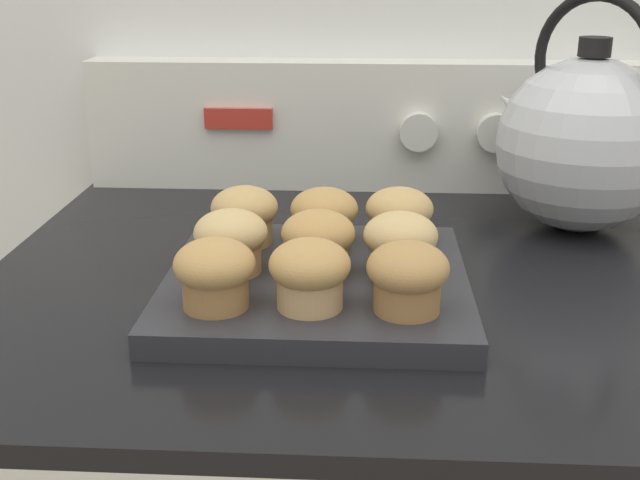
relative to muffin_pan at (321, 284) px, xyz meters
name	(u,v)px	position (x,y,z in m)	size (l,w,h in m)	color
control_panel	(370,125)	(0.04, 0.36, 0.07)	(0.72, 0.07, 0.16)	silver
muffin_pan	(321,284)	(0.00, 0.00, 0.00)	(0.27, 0.27, 0.02)	#28282D
muffin_r0_c0	(219,272)	(-0.08, -0.08, 0.04)	(0.07, 0.07, 0.06)	olive
muffin_r0_c1	(314,273)	(0.00, -0.07, 0.04)	(0.07, 0.07, 0.06)	tan
muffin_r0_c2	(412,276)	(0.08, -0.08, 0.04)	(0.07, 0.07, 0.06)	olive
muffin_r1_c0	(235,240)	(-0.08, 0.00, 0.04)	(0.07, 0.07, 0.06)	tan
muffin_r1_c1	(322,241)	(0.00, 0.00, 0.04)	(0.07, 0.07, 0.06)	#A37A4C
muffin_r1_c2	(404,243)	(0.07, 0.00, 0.04)	(0.07, 0.07, 0.06)	tan
muffin_r2_c0	(248,214)	(-0.08, 0.07, 0.04)	(0.07, 0.07, 0.06)	tan
muffin_r2_c1	(328,216)	(0.00, 0.07, 0.04)	(0.07, 0.07, 0.06)	#A37A4C
muffin_r2_c2	(403,216)	(0.08, 0.08, 0.04)	(0.07, 0.07, 0.06)	tan
tea_kettle	(586,142)	(0.28, 0.21, 0.09)	(0.20, 0.20, 0.26)	silver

